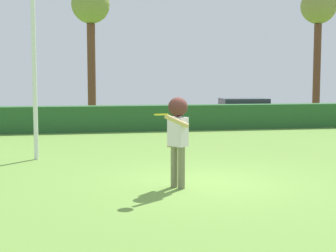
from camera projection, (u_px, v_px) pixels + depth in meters
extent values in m
plane|color=olive|center=(202.00, 183.00, 10.26)|extent=(60.00, 60.00, 0.00)
cylinder|color=#777555|center=(181.00, 168.00, 9.72)|extent=(0.14, 0.14, 0.84)
cylinder|color=#777555|center=(174.00, 166.00, 9.86)|extent=(0.14, 0.14, 0.84)
cube|color=silver|center=(178.00, 132.00, 9.72)|extent=(0.40, 0.44, 0.58)
cylinder|color=tan|center=(177.00, 121.00, 9.34)|extent=(0.56, 0.42, 0.30)
cylinder|color=tan|center=(169.00, 132.00, 9.89)|extent=(0.09, 0.09, 0.62)
sphere|color=tan|center=(178.00, 108.00, 9.68)|extent=(0.22, 0.22, 0.22)
sphere|color=#4D2822|center=(178.00, 107.00, 9.67)|extent=(0.39, 0.39, 0.39)
cylinder|color=yellow|center=(161.00, 114.00, 8.95)|extent=(0.26, 0.26, 0.05)
cylinder|color=silver|center=(33.00, 35.00, 13.03)|extent=(0.12, 0.12, 6.67)
cube|color=#275729|center=(135.00, 118.00, 20.79)|extent=(24.94, 0.90, 1.07)
cylinder|color=black|center=(4.00, 119.00, 23.00)|extent=(0.60, 0.12, 0.60)
cube|color=#B21E1E|center=(244.00, 112.00, 23.90)|extent=(4.33, 2.05, 0.55)
cube|color=#2D333D|center=(244.00, 102.00, 23.86)|extent=(2.32, 1.74, 0.40)
cylinder|color=black|center=(267.00, 116.00, 24.93)|extent=(0.61, 0.15, 0.60)
cylinder|color=black|center=(279.00, 119.00, 23.25)|extent=(0.61, 0.15, 0.60)
cylinder|color=black|center=(210.00, 117.00, 24.61)|extent=(0.61, 0.15, 0.60)
cylinder|color=black|center=(218.00, 120.00, 22.92)|extent=(0.61, 0.15, 0.60)
cylinder|color=brown|center=(317.00, 71.00, 27.50)|extent=(0.41, 0.41, 5.24)
sphere|color=olive|center=(319.00, 6.00, 27.16)|extent=(1.97, 1.97, 1.97)
cylinder|color=brown|center=(92.00, 74.00, 24.46)|extent=(0.40, 0.40, 4.91)
sphere|color=olive|center=(91.00, 4.00, 24.14)|extent=(1.89, 1.89, 1.89)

